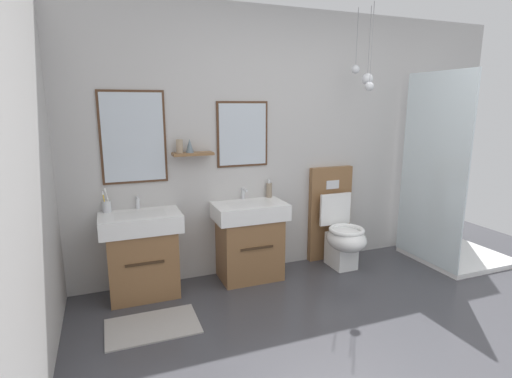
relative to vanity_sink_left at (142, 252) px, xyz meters
name	(u,v)px	position (x,y,z in m)	size (l,w,h in m)	color
wall_back	(295,142)	(1.56, 0.24, 0.87)	(4.67, 0.59, 2.52)	#B7B5B2
bath_mat	(153,326)	(0.00, -0.57, -0.38)	(0.68, 0.44, 0.01)	#9E9993
vanity_sink_left	(142,252)	(0.00, 0.00, 0.00)	(0.67, 0.44, 0.74)	brown
tap_on_left_sink	(138,201)	(0.00, 0.15, 0.42)	(0.03, 0.13, 0.11)	silver
vanity_sink_right	(249,238)	(0.98, 0.00, 0.00)	(0.67, 0.44, 0.74)	brown
tap_on_right_sink	(244,192)	(0.98, 0.15, 0.42)	(0.03, 0.13, 0.11)	silver
toilet	(338,229)	(1.95, -0.02, -0.01)	(0.48, 0.62, 1.00)	brown
toothbrush_cup	(107,206)	(-0.26, 0.14, 0.40)	(0.07, 0.07, 0.21)	silver
soap_dispenser	(269,190)	(1.25, 0.15, 0.42)	(0.06, 0.06, 0.18)	gray
shower_tray	(448,223)	(3.07, -0.37, 0.02)	(0.92, 0.84, 1.95)	white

